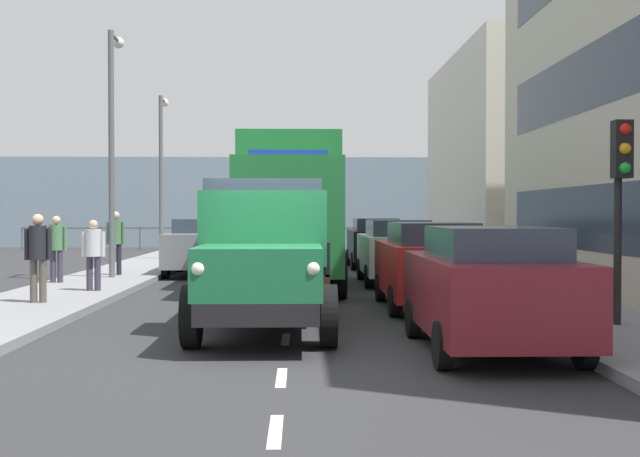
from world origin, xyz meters
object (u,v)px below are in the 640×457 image
Objects in this scene: traffic_light_near at (621,177)px; lamp_post_far at (162,161)px; pedestrian_strolling at (93,249)px; pedestrian_with_bag at (116,237)px; car_red_kerbside_1 at (430,264)px; car_teal_oppositeside_2 at (234,235)px; car_silver_oppositeside_1 at (221,239)px; pedestrian_in_dark_coat at (56,243)px; lamp_post_promenade at (113,132)px; truck_vintage_green at (264,259)px; lorry_cargo_green at (290,206)px; pedestrian_couple_b at (38,250)px; car_white_kerbside_2 at (396,250)px; car_maroon_kerbside_near at (490,287)px; car_black_kerbside_3 at (375,242)px; car_grey_oppositeside_0 at (202,246)px.

lamp_post_far is at bearing -61.44° from traffic_light_near.
pedestrian_with_bag reaches higher than pedestrian_strolling.
car_teal_oppositeside_2 is (5.63, -21.00, 0.00)m from car_red_kerbside_1.
pedestrian_in_dark_coat is at bearing 73.32° from car_silver_oppositeside_1.
pedestrian_strolling is 0.24× the size of lamp_post_promenade.
truck_vintage_green is 6.99m from pedestrian_strolling.
pedestrian_couple_b is at bearing 44.54° from lorry_cargo_green.
lorry_cargo_green is 1.90× the size of car_white_kerbside_2.
pedestrian_couple_b is 7.02m from lamp_post_promenade.
car_maroon_kerbside_near is 16.87m from car_black_kerbside_3.
car_red_kerbside_1 is at bearing 117.13° from lamp_post_far.
car_maroon_kerbside_near is 10.35m from pedestrian_strolling.
car_teal_oppositeside_2 is (2.46, -24.29, -0.28)m from truck_vintage_green.
lorry_cargo_green is 5.97m from pedestrian_in_dark_coat.
lamp_post_far is (2.35, 5.42, 3.02)m from car_teal_oppositeside_2.
lamp_post_promenade is at bearing 91.51° from lamp_post_far.
car_silver_oppositeside_1 is at bearing -106.68° from pedestrian_in_dark_coat.
lorry_cargo_green is 1.96× the size of car_red_kerbside_1.
car_black_kerbside_3 is 6.36m from car_grey_oppositeside_0.
lorry_cargo_green reaches higher than pedestrian_in_dark_coat.
pedestrian_with_bag is at bearing 40.72° from car_grey_oppositeside_0.
lamp_post_promenade is at bearing 76.27° from car_silver_oppositeside_1.
traffic_light_near is (-9.68, 5.86, 1.39)m from pedestrian_strolling.
car_white_kerbside_2 is at bearing -90.00° from car_maroon_kerbside_near.
car_black_kerbside_3 and car_grey_oppositeside_0 have the same top height.
pedestrian_couple_b is at bearing 90.00° from lamp_post_promenade.
truck_vintage_green is at bearing 126.02° from pedestrian_strolling.
car_grey_oppositeside_0 is 6.74m from pedestrian_strolling.
pedestrian_in_dark_coat reaches higher than car_red_kerbside_1.
car_silver_oppositeside_1 is at bearing -90.00° from car_grey_oppositeside_0.
truck_vintage_green reaches higher than car_silver_oppositeside_1.
lamp_post_far is (7.98, -20.59, 3.02)m from car_maroon_kerbside_near.
traffic_light_near is at bearing 124.45° from car_red_kerbside_1.
traffic_light_near is (-8.03, 12.40, 1.58)m from car_grey_oppositeside_0.
truck_vintage_green is 19.67m from lamp_post_far.
lamp_post_far is (4.82, -18.87, 2.74)m from truck_vintage_green.
truck_vintage_green is 18.41m from car_silver_oppositeside_1.
lorry_cargo_green is at bearing -73.70° from car_maroon_kerbside_near.
traffic_light_near is (-2.41, 15.36, 1.58)m from car_black_kerbside_3.
car_maroon_kerbside_near and car_red_kerbside_1 have the same top height.
car_black_kerbside_3 is (-0.00, -11.85, -0.00)m from car_red_kerbside_1.
car_teal_oppositeside_2 is (5.63, -26.02, 0.00)m from car_maroon_kerbside_near.
car_silver_oppositeside_1 is 0.67× the size of lamp_post_promenade.
car_grey_oppositeside_0 is 9.19m from pedestrian_couple_b.
lorry_cargo_green is 10.24m from car_maroon_kerbside_near.
pedestrian_couple_b is at bearing 76.72° from car_grey_oppositeside_0.
pedestrian_couple_b is at bearing 79.01° from pedestrian_strolling.
pedestrian_in_dark_coat is at bearing 60.45° from lamp_post_promenade.
lamp_post_promenade reaches higher than car_maroon_kerbside_near.
car_black_kerbside_3 is at bearing -140.06° from pedestrian_in_dark_coat.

